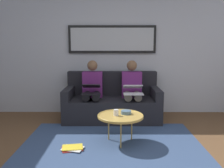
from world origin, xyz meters
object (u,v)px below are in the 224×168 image
Objects in this scene: laptop_white at (133,90)px; coffee_table at (120,116)px; couch at (112,103)px; bowl at (126,112)px; person_left at (132,88)px; person_right at (92,88)px; cup at (116,113)px; laptop_black at (91,89)px; magazine_stack at (72,148)px; framed_mirror at (112,39)px.

coffee_table is at bearing 74.36° from laptop_white.
couch reaches higher than bowl.
coffee_table is 1.19m from person_left.
couch is at bearing -10.09° from person_left.
person_right is (0.77, 0.00, 0.00)m from person_left.
laptop_black is at bearing -64.55° from cup.
laptop_white is at bearing -105.64° from coffee_table.
cup reaches higher than bowl.
person_right reaches higher than magazine_stack.
laptop_black is at bearing 16.64° from person_left.
person_left is at bearing -90.00° from laptop_white.
laptop_black is (0.38, 0.30, 0.32)m from couch.
framed_mirror is at bearing -90.00° from couch.
magazine_stack is at bearing 21.29° from cup.
couch reaches higher than cup.
person_right is at bearing -60.93° from bowl.
cup is 0.25× the size of laptop_white.
laptop_white is at bearing 179.53° from laptop_black.
couch is at bearing -142.20° from laptop_black.
bowl is at bearing -156.60° from magazine_stack.
magazine_stack is at bearing 51.49° from laptop_white.
bowl is at bearing -148.85° from cup.
bowl is at bearing 97.92° from framed_mirror.
laptop_white is at bearing -101.50° from bowl.
person_left reaches higher than coffee_table.
person_right is at bearing -90.00° from laptop_black.
framed_mirror is 1.98m from coffee_table.
bowl is at bearing 78.50° from laptop_white.
laptop_black reaches higher than laptop_white.
laptop_black is (0.77, -0.01, 0.00)m from laptop_white.
framed_mirror is 4.62× the size of laptop_black.
laptop_white is at bearing -109.11° from cup.
laptop_black is at bearing 90.00° from person_right.
framed_mirror is at bearing -87.82° from cup.
laptop_black is at bearing -97.78° from magazine_stack.
framed_mirror is 1.57× the size of person_right.
laptop_black is (0.44, -0.93, 0.17)m from cup.
coffee_table is 1.84× the size of laptop_white.
coffee_table is at bearing 42.40° from bowl.
couch is 1.01× the size of framed_mirror.
person_right is at bearing -66.10° from coffee_table.
couch is at bearing -87.14° from cup.
couch reaches higher than laptop_black.
coffee_table reaches higher than magazine_stack.
person_left is 0.77m from person_right.
laptop_black is at bearing 60.85° from framed_mirror.
laptop_white is at bearing 162.92° from person_right.
person_left reaches higher than bowl.
magazine_stack is at bearing 20.35° from coffee_table.
cup is 0.59× the size of bowl.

